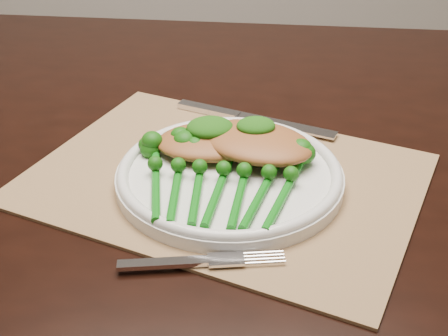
{
  "coord_description": "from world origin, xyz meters",
  "views": [
    {
      "loc": [
        -0.16,
        -0.67,
        1.15
      ],
      "look_at": [
        -0.13,
        -0.06,
        0.78
      ],
      "focal_mm": 50.0,
      "sensor_mm": 36.0,
      "label": 1
    }
  ],
  "objects_px": {
    "placemat": "(224,178)",
    "broccolini_bundle": "(220,187)",
    "dining_table": "(217,322)",
    "chicken_fillet_left": "(212,141)",
    "dinner_plate": "(230,175)"
  },
  "relations": [
    {
      "from": "placemat",
      "to": "broccolini_bundle",
      "type": "relative_size",
      "value": 2.08
    },
    {
      "from": "placemat",
      "to": "broccolini_bundle",
      "type": "distance_m",
      "value": 0.06
    },
    {
      "from": "placemat",
      "to": "dining_table",
      "type": "bearing_deg",
      "value": 120.15
    },
    {
      "from": "chicken_fillet_left",
      "to": "dinner_plate",
      "type": "bearing_deg",
      "value": -71.49
    },
    {
      "from": "placemat",
      "to": "broccolini_bundle",
      "type": "height_order",
      "value": "broccolini_bundle"
    },
    {
      "from": "dining_table",
      "to": "broccolini_bundle",
      "type": "bearing_deg",
      "value": -81.86
    },
    {
      "from": "placemat",
      "to": "chicken_fillet_left",
      "type": "xyz_separation_m",
      "value": [
        -0.01,
        0.04,
        0.03
      ]
    },
    {
      "from": "placemat",
      "to": "dinner_plate",
      "type": "bearing_deg",
      "value": -39.71
    },
    {
      "from": "dining_table",
      "to": "chicken_fillet_left",
      "type": "relative_size",
      "value": 12.74
    },
    {
      "from": "dinner_plate",
      "to": "broccolini_bundle",
      "type": "xyz_separation_m",
      "value": [
        -0.01,
        -0.04,
        0.01
      ]
    },
    {
      "from": "dining_table",
      "to": "chicken_fillet_left",
      "type": "distance_m",
      "value": 0.42
    },
    {
      "from": "broccolini_bundle",
      "to": "placemat",
      "type": "bearing_deg",
      "value": 92.77
    },
    {
      "from": "broccolini_bundle",
      "to": "chicken_fillet_left",
      "type": "bearing_deg",
      "value": 104.65
    },
    {
      "from": "dinner_plate",
      "to": "broccolini_bundle",
      "type": "height_order",
      "value": "broccolini_bundle"
    },
    {
      "from": "placemat",
      "to": "dinner_plate",
      "type": "distance_m",
      "value": 0.02
    }
  ]
}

